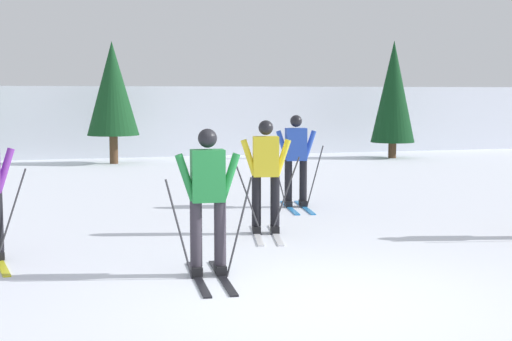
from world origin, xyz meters
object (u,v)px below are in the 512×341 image
at_px(skier_yellow, 266,173).
at_px(skier_blue, 296,156).
at_px(conifer_far_centre, 113,89).
at_px(skier_green, 208,198).
at_px(conifer_far_left, 393,92).

distance_m(skier_yellow, skier_blue, 2.67).
bearing_deg(skier_yellow, conifer_far_centre, 96.27).
relative_size(skier_green, skier_blue, 1.00).
bearing_deg(skier_blue, conifer_far_left, 54.31).
relative_size(skier_yellow, skier_blue, 1.00).
height_order(conifer_far_left, conifer_far_centre, conifer_far_left).
relative_size(skier_blue, conifer_far_centre, 0.47).
distance_m(skier_green, conifer_far_left, 16.24).
height_order(skier_green, conifer_far_centre, conifer_far_centre).
relative_size(skier_green, conifer_far_left, 0.45).
relative_size(skier_yellow, conifer_far_centre, 0.47).
distance_m(skier_green, conifer_far_centre, 14.04).
bearing_deg(skier_yellow, skier_green, -121.13).
height_order(skier_yellow, conifer_far_left, conifer_far_left).
relative_size(conifer_far_left, conifer_far_centre, 1.04).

